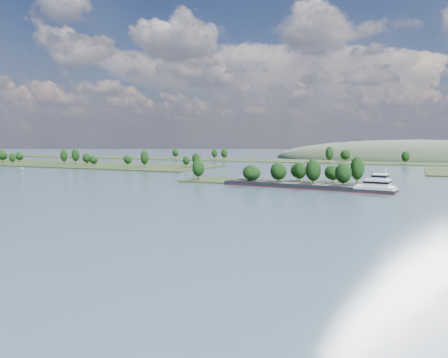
% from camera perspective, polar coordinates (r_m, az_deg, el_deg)
% --- Properties ---
extents(ground, '(1800.00, 1800.00, 0.00)m').
position_cam_1_polar(ground, '(169.15, 0.84, -2.40)').
color(ground, '#354B5C').
rests_on(ground, ground).
extents(tree_island, '(100.00, 33.16, 14.74)m').
position_cam_1_polar(tree_island, '(221.49, 8.46, 0.39)').
color(tree_island, black).
rests_on(tree_island, ground).
extents(left_bank, '(300.00, 80.00, 15.73)m').
position_cam_1_polar(left_bank, '(417.60, -20.95, 1.92)').
color(left_bank, black).
rests_on(left_bank, ground).
extents(back_shoreline, '(900.00, 60.00, 16.10)m').
position_cam_1_polar(back_shoreline, '(438.27, 16.46, 2.16)').
color(back_shoreline, black).
rests_on(back_shoreline, ground).
extents(hill_west, '(320.00, 160.00, 44.00)m').
position_cam_1_polar(hill_west, '(534.41, 23.52, 2.39)').
color(hill_west, '#364630').
rests_on(hill_west, ground).
extents(cargo_barge, '(80.91, 19.24, 10.87)m').
position_cam_1_polar(cargo_barge, '(201.51, 12.00, -0.89)').
color(cargo_barge, black).
rests_on(cargo_barge, ground).
extents(motorboat, '(6.07, 5.87, 2.37)m').
position_cam_1_polar(motorboat, '(345.13, -24.86, 1.21)').
color(motorboat, silver).
rests_on(motorboat, ground).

